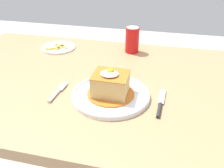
# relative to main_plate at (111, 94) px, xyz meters

# --- Properties ---
(dining_table) EXTENTS (1.46, 0.84, 0.75)m
(dining_table) POSITION_rel_main_plate_xyz_m (-0.05, 0.12, -0.11)
(dining_table) COLOR #A87F56
(dining_table) RESTS_ON ground_plane
(main_plate) EXTENTS (0.27, 0.27, 0.02)m
(main_plate) POSITION_rel_main_plate_xyz_m (0.00, 0.00, 0.00)
(main_plate) COLOR white
(main_plate) RESTS_ON dining_table
(sandwich_meal) EXTENTS (0.16, 0.16, 0.10)m
(sandwich_meal) POSITION_rel_main_plate_xyz_m (-0.00, -0.00, 0.04)
(sandwich_meal) COLOR #C66B23
(sandwich_meal) RESTS_ON main_plate
(fork) EXTENTS (0.02, 0.14, 0.01)m
(fork) POSITION_rel_main_plate_xyz_m (-0.19, -0.03, -0.00)
(fork) COLOR silver
(fork) RESTS_ON dining_table
(knife) EXTENTS (0.02, 0.17, 0.01)m
(knife) POSITION_rel_main_plate_xyz_m (0.17, -0.03, -0.00)
(knife) COLOR #262628
(knife) RESTS_ON dining_table
(soda_can) EXTENTS (0.07, 0.07, 0.12)m
(soda_can) POSITION_rel_main_plate_xyz_m (0.01, 0.42, 0.05)
(soda_can) COLOR red
(soda_can) RESTS_ON dining_table
(side_plate_fries) EXTENTS (0.17, 0.17, 0.02)m
(side_plate_fries) POSITION_rel_main_plate_xyz_m (-0.37, 0.37, -0.00)
(side_plate_fries) COLOR white
(side_plate_fries) RESTS_ON dining_table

